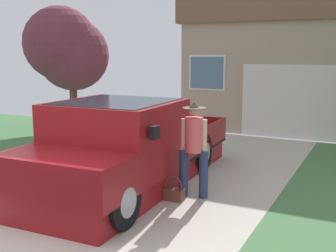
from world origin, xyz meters
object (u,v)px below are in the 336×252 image
person_with_hat (194,145)px  wheeled_trash_bin (120,115)px  pickup_truck (123,150)px  handbag (173,193)px  front_yard_tree (67,49)px  house_with_garage (329,64)px

person_with_hat → wheeled_trash_bin: bearing=-57.9°
pickup_truck → handbag: size_ratio=12.77×
handbag → front_yard_tree: (-6.14, 4.68, 2.50)m
handbag → house_with_garage: size_ratio=0.05×
house_with_garage → front_yard_tree: house_with_garage is taller
pickup_truck → handbag: (1.08, -0.11, -0.62)m
pickup_truck → front_yard_tree: size_ratio=1.35×
handbag → wheeled_trash_bin: bearing=131.0°
person_with_hat → house_with_garage: house_with_garage is taller
person_with_hat → front_yard_tree: bearing=-46.7°
wheeled_trash_bin → front_yard_tree: bearing=-171.0°
handbag → house_with_garage: house_with_garage is taller
front_yard_tree → pickup_truck: bearing=-42.1°
person_with_hat → handbag: 0.90m
handbag → house_with_garage: 9.61m
pickup_truck → person_with_hat: bearing=-173.4°
pickup_truck → handbag: pickup_truck is taller
house_with_garage → front_yard_tree: (-7.58, -4.61, 0.51)m
person_with_hat → house_with_garage: bearing=-109.9°
pickup_truck → wheeled_trash_bin: pickup_truck is taller
pickup_truck → person_with_hat: (1.33, 0.20, 0.19)m
pickup_truck → wheeled_trash_bin: size_ratio=5.30×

